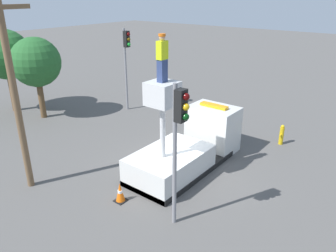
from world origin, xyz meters
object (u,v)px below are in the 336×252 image
Objects in this scene: bucket_truck at (189,147)px; traffic_light_pole at (179,130)px; traffic_cone_rear at (120,193)px; utility_pole at (14,90)px; worker at (162,58)px; tree_left_bg at (6,55)px; fire_hydrant at (282,135)px; traffic_light_across at (126,54)px; tree_right_bg at (36,63)px.

traffic_light_pole reaches higher than bucket_truck.
utility_pole is (-1.51, 3.72, 3.72)m from traffic_cone_rear.
worker is 13.63m from tree_left_bg.
bucket_truck is 7.92× the size of traffic_cone_rear.
traffic_light_pole is (-1.80, -2.10, -1.67)m from worker.
tree_left_bg is 10.40m from utility_pole.
fire_hydrant is 0.14× the size of utility_pole.
fire_hydrant is 1.40× the size of traffic_cone_rear.
fire_hydrant is at bearing -84.44° from traffic_light_across.
bucket_truck is at bearing 29.64° from traffic_light_pole.
tree_right_bg is at bearing 143.57° from traffic_light_across.
utility_pole is (-9.28, -3.45, 0.31)m from traffic_light_across.
traffic_light_across is at bearing 63.25° from bucket_truck.
utility_pole is at bearing 112.02° from traffic_cone_rear.
traffic_light_across is at bearing 52.21° from traffic_light_pole.
traffic_light_across is 7.67m from tree_left_bg.
tree_left_bg is 0.71× the size of utility_pole.
traffic_light_across is 1.07× the size of tree_right_bg.
utility_pole is (-5.46, 4.13, 3.20)m from bucket_truck.
traffic_cone_rear is 0.15× the size of tree_right_bg.
utility_pole reaches higher than worker.
utility_pole is (-10.27, 6.68, 3.55)m from fire_hydrant.
tree_right_bg is at bearing 53.99° from utility_pole.
tree_right_bg is 0.66× the size of utility_pole.
traffic_light_across is at bearing -50.88° from tree_left_bg.
worker is at bearing -93.64° from tree_left_bg.
traffic_light_across reaches higher than traffic_cone_rear.
bucket_truck is at bearing -37.08° from utility_pole.
traffic_cone_rear is 0.15× the size of tree_left_bg.
tree_right_bg is at bearing 72.10° from traffic_cone_rear.
fire_hydrant is 0.22× the size of tree_right_bg.
bucket_truck is at bearing -116.75° from traffic_light_across.
traffic_cone_rear is (-2.08, 0.41, -4.82)m from worker.
traffic_light_pole is at bearing 176.96° from fire_hydrant.
fire_hydrant is (4.80, -2.55, -0.36)m from bucket_truck.
traffic_light_pole is 0.93× the size of traffic_light_across.
tree_left_bg is 2.74m from tree_right_bg.
traffic_light_pole is 6.50m from utility_pole.
fire_hydrant reaches higher than traffic_cone_rear.
fire_hydrant is at bearing -33.03° from utility_pole.
worker is 0.33× the size of tree_left_bg.
tree_right_bg is (3.09, 12.93, -0.02)m from traffic_light_pole.
worker is at bearing 159.15° from fire_hydrant.
utility_pole is (-3.58, 4.13, -1.10)m from worker.
tree_left_bg is at bearing 109.92° from fire_hydrant.
worker is 0.35× the size of tree_right_bg.
utility_pole is (-1.78, 6.23, 0.57)m from traffic_light_pole.
traffic_light_pole is at bearing -83.71° from traffic_cone_rear.
fire_hydrant is (8.49, -0.45, -2.98)m from traffic_light_pole.
bucket_truck is 7.56m from utility_pole.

